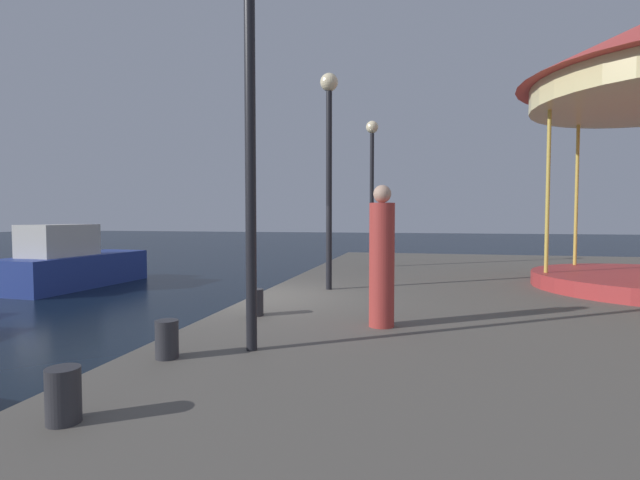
{
  "coord_description": "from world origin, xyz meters",
  "views": [
    {
      "loc": [
        3.14,
        -8.23,
        2.28
      ],
      "look_at": [
        0.53,
        3.4,
        1.7
      ],
      "focal_mm": 26.36,
      "sensor_mm": 36.0,
      "label": 1
    }
  ],
  "objects": [
    {
      "name": "lamp_post_mid_promenade",
      "position": [
        1.23,
        1.12,
        3.78
      ],
      "size": [
        0.36,
        0.36,
        4.36
      ],
      "color": "black",
      "rests_on": "quay_dock"
    },
    {
      "name": "ground_plane",
      "position": [
        0.0,
        0.0,
        0.0
      ],
      "size": [
        120.0,
        120.0,
        0.0
      ],
      "primitive_type": "plane",
      "color": "black"
    },
    {
      "name": "bollard_north",
      "position": [
        0.66,
        -1.62,
        1.0
      ],
      "size": [
        0.24,
        0.24,
        0.4
      ],
      "primitive_type": "cylinder",
      "color": "#2D2D33",
      "rests_on": "quay_dock"
    },
    {
      "name": "person_far_corner",
      "position": [
        2.58,
        -1.92,
        1.7
      ],
      "size": [
        0.34,
        0.34,
        1.91
      ],
      "color": "#B23833",
      "rests_on": "quay_dock"
    },
    {
      "name": "motorboat_blue",
      "position": [
        -8.04,
        4.82,
        0.76
      ],
      "size": [
        2.12,
        4.99,
        2.04
      ],
      "color": "navy",
      "rests_on": "ground"
    },
    {
      "name": "lamp_post_far_end",
      "position": [
        1.6,
        5.61,
        3.73
      ],
      "size": [
        0.36,
        0.36,
        4.29
      ],
      "color": "black",
      "rests_on": "quay_dock"
    },
    {
      "name": "lamp_post_near_edge",
      "position": [
        1.27,
        -3.37,
        3.9
      ],
      "size": [
        0.36,
        0.36,
        4.58
      ],
      "color": "black",
      "rests_on": "quay_dock"
    },
    {
      "name": "bollard_center",
      "position": [
        0.62,
        -5.41,
        1.0
      ],
      "size": [
        0.24,
        0.24,
        0.4
      ],
      "primitive_type": "cylinder",
      "color": "#2D2D33",
      "rests_on": "quay_dock"
    },
    {
      "name": "bollard_south",
      "position": [
        0.51,
        -3.84,
        1.0
      ],
      "size": [
        0.24,
        0.24,
        0.4
      ],
      "primitive_type": "cylinder",
      "color": "#2D2D33",
      "rests_on": "quay_dock"
    }
  ]
}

